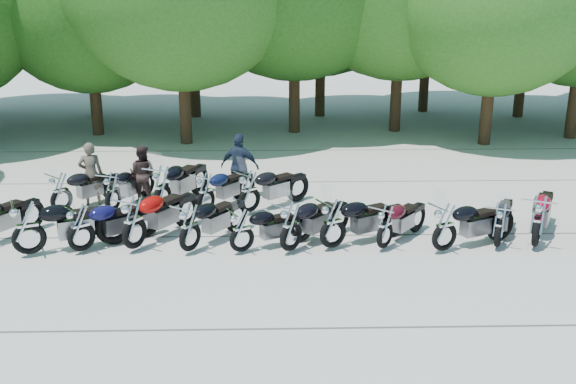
{
  "coord_description": "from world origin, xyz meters",
  "views": [
    {
      "loc": [
        -0.37,
        -13.52,
        5.82
      ],
      "look_at": [
        0.0,
        1.5,
        1.1
      ],
      "focal_mm": 42.0,
      "sensor_mm": 36.0,
      "label": 1
    }
  ],
  "objects_px": {
    "motorcycle_7": "(333,222)",
    "motorcycle_17": "(249,190)",
    "motorcycle_16": "(205,191)",
    "motorcycle_11": "(538,220)",
    "motorcycle_15": "(162,187)",
    "rider_2": "(240,167)",
    "motorcycle_5": "(242,229)",
    "motorcycle_1": "(28,226)",
    "motorcycle_13": "(61,191)",
    "motorcycle_4": "(190,226)",
    "motorcycle_6": "(291,226)",
    "rider_1": "(143,174)",
    "motorcycle_10": "(499,224)",
    "motorcycle_9": "(445,226)",
    "motorcycle_14": "(112,190)",
    "motorcycle_3": "(134,221)",
    "motorcycle_2": "(81,227)",
    "motorcycle_8": "(385,225)",
    "rider_0": "(91,174)"
  },
  "relations": [
    {
      "from": "motorcycle_9",
      "to": "motorcycle_11",
      "type": "height_order",
      "value": "motorcycle_11"
    },
    {
      "from": "motorcycle_7",
      "to": "motorcycle_13",
      "type": "distance_m",
      "value": 7.36
    },
    {
      "from": "motorcycle_8",
      "to": "motorcycle_10",
      "type": "xyz_separation_m",
      "value": [
        2.58,
        0.01,
        0.0
      ]
    },
    {
      "from": "motorcycle_15",
      "to": "rider_2",
      "type": "height_order",
      "value": "rider_2"
    },
    {
      "from": "motorcycle_8",
      "to": "motorcycle_17",
      "type": "xyz_separation_m",
      "value": [
        -3.11,
        2.51,
        0.07
      ]
    },
    {
      "from": "motorcycle_17",
      "to": "motorcycle_1",
      "type": "bearing_deg",
      "value": 79.37
    },
    {
      "from": "motorcycle_6",
      "to": "motorcycle_2",
      "type": "bearing_deg",
      "value": 42.4
    },
    {
      "from": "motorcycle_16",
      "to": "motorcycle_11",
      "type": "bearing_deg",
      "value": -160.19
    },
    {
      "from": "motorcycle_4",
      "to": "rider_0",
      "type": "height_order",
      "value": "rider_0"
    },
    {
      "from": "motorcycle_9",
      "to": "motorcycle_13",
      "type": "bearing_deg",
      "value": 46.52
    },
    {
      "from": "motorcycle_4",
      "to": "motorcycle_11",
      "type": "height_order",
      "value": "motorcycle_11"
    },
    {
      "from": "motorcycle_2",
      "to": "motorcycle_11",
      "type": "bearing_deg",
      "value": -129.35
    },
    {
      "from": "motorcycle_5",
      "to": "motorcycle_10",
      "type": "distance_m",
      "value": 5.78
    },
    {
      "from": "motorcycle_1",
      "to": "motorcycle_9",
      "type": "relative_size",
      "value": 1.1
    },
    {
      "from": "motorcycle_6",
      "to": "rider_2",
      "type": "xyz_separation_m",
      "value": [
        -1.3,
        3.95,
        0.27
      ]
    },
    {
      "from": "motorcycle_2",
      "to": "motorcycle_10",
      "type": "height_order",
      "value": "motorcycle_2"
    },
    {
      "from": "motorcycle_8",
      "to": "motorcycle_11",
      "type": "xyz_separation_m",
      "value": [
        3.44,
        0.0,
        0.11
      ]
    },
    {
      "from": "motorcycle_11",
      "to": "motorcycle_13",
      "type": "relative_size",
      "value": 1.13
    },
    {
      "from": "motorcycle_14",
      "to": "rider_1",
      "type": "distance_m",
      "value": 1.15
    },
    {
      "from": "motorcycle_1",
      "to": "rider_0",
      "type": "height_order",
      "value": "rider_0"
    },
    {
      "from": "motorcycle_16",
      "to": "motorcycle_1",
      "type": "bearing_deg",
      "value": 75.8
    },
    {
      "from": "motorcycle_5",
      "to": "motorcycle_17",
      "type": "distance_m",
      "value": 2.65
    },
    {
      "from": "motorcycle_4",
      "to": "motorcycle_16",
      "type": "height_order",
      "value": "motorcycle_4"
    },
    {
      "from": "motorcycle_7",
      "to": "rider_1",
      "type": "xyz_separation_m",
      "value": [
        -4.9,
        3.67,
        0.12
      ]
    },
    {
      "from": "rider_1",
      "to": "motorcycle_4",
      "type": "bearing_deg",
      "value": 130.3
    },
    {
      "from": "motorcycle_4",
      "to": "rider_1",
      "type": "bearing_deg",
      "value": -30.33
    },
    {
      "from": "motorcycle_8",
      "to": "rider_0",
      "type": "distance_m",
      "value": 8.17
    },
    {
      "from": "motorcycle_5",
      "to": "motorcycle_15",
      "type": "xyz_separation_m",
      "value": [
        -2.17,
        2.77,
        0.14
      ]
    },
    {
      "from": "motorcycle_3",
      "to": "motorcycle_9",
      "type": "relative_size",
      "value": 1.1
    },
    {
      "from": "motorcycle_4",
      "to": "rider_2",
      "type": "distance_m",
      "value": 4.03
    },
    {
      "from": "motorcycle_11",
      "to": "motorcycle_8",
      "type": "bearing_deg",
      "value": 27.68
    },
    {
      "from": "motorcycle_7",
      "to": "rider_1",
      "type": "bearing_deg",
      "value": 24.72
    },
    {
      "from": "motorcycle_3",
      "to": "motorcycle_8",
      "type": "relative_size",
      "value": 1.2
    },
    {
      "from": "motorcycle_9",
      "to": "motorcycle_14",
      "type": "height_order",
      "value": "motorcycle_9"
    },
    {
      "from": "motorcycle_1",
      "to": "motorcycle_13",
      "type": "xyz_separation_m",
      "value": [
        -0.16,
        2.92,
        -0.1
      ]
    },
    {
      "from": "motorcycle_4",
      "to": "motorcycle_15",
      "type": "bearing_deg",
      "value": -33.97
    },
    {
      "from": "motorcycle_1",
      "to": "rider_2",
      "type": "bearing_deg",
      "value": -71.2
    },
    {
      "from": "motorcycle_16",
      "to": "rider_1",
      "type": "xyz_separation_m",
      "value": [
        -1.82,
        1.13,
        0.17
      ]
    },
    {
      "from": "motorcycle_2",
      "to": "motorcycle_3",
      "type": "distance_m",
      "value": 1.16
    },
    {
      "from": "motorcycle_1",
      "to": "motorcycle_3",
      "type": "distance_m",
      "value": 2.26
    },
    {
      "from": "motorcycle_5",
      "to": "motorcycle_7",
      "type": "bearing_deg",
      "value": -112.46
    },
    {
      "from": "motorcycle_1",
      "to": "motorcycle_6",
      "type": "height_order",
      "value": "motorcycle_1"
    },
    {
      "from": "motorcycle_8",
      "to": "motorcycle_2",
      "type": "bearing_deg",
      "value": 39.65
    },
    {
      "from": "motorcycle_4",
      "to": "motorcycle_6",
      "type": "distance_m",
      "value": 2.24
    },
    {
      "from": "motorcycle_2",
      "to": "rider_1",
      "type": "xyz_separation_m",
      "value": [
        0.7,
        3.71,
        0.16
      ]
    },
    {
      "from": "motorcycle_3",
      "to": "rider_1",
      "type": "distance_m",
      "value": 3.64
    },
    {
      "from": "motorcycle_7",
      "to": "motorcycle_17",
      "type": "xyz_separation_m",
      "value": [
        -1.95,
        2.48,
        -0.01
      ]
    },
    {
      "from": "motorcycle_4",
      "to": "motorcycle_6",
      "type": "relative_size",
      "value": 0.98
    },
    {
      "from": "motorcycle_4",
      "to": "motorcycle_7",
      "type": "bearing_deg",
      "value": -142.88
    },
    {
      "from": "motorcycle_6",
      "to": "motorcycle_14",
      "type": "distance_m",
      "value": 5.4
    }
  ]
}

